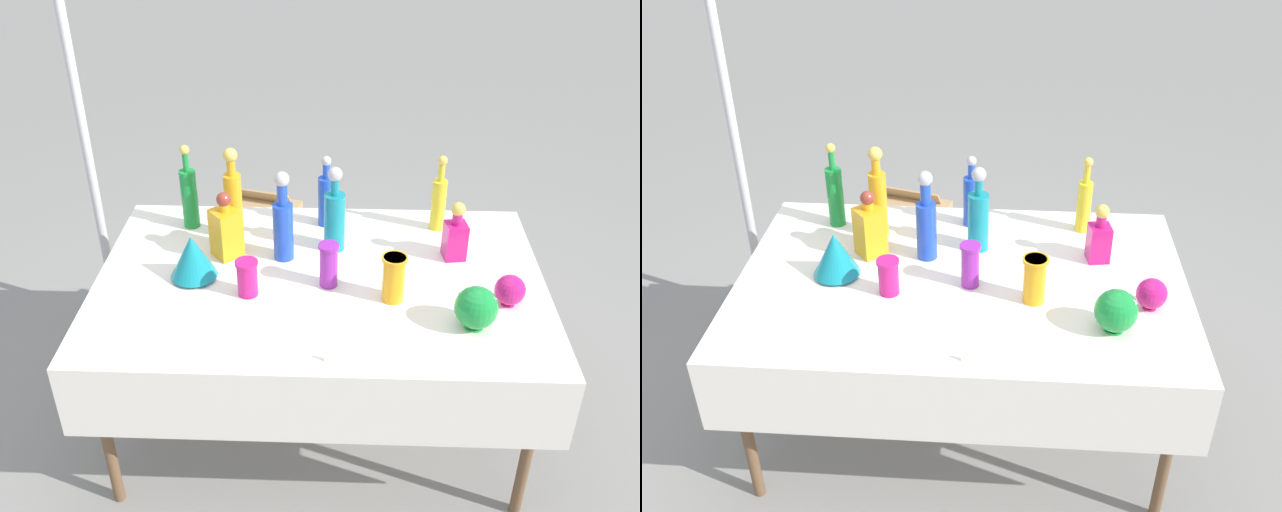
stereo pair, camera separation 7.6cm
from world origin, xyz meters
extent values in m
plane|color=gray|center=(0.00, 0.00, 0.00)|extent=(40.00, 40.00, 0.00)
cube|color=white|center=(0.00, 0.00, 0.74)|extent=(1.75, 1.14, 0.03)
cube|color=white|center=(0.00, -0.57, 0.61)|extent=(1.75, 0.01, 0.30)
cylinder|color=brown|center=(-0.78, -0.47, 0.36)|extent=(0.04, 0.04, 0.73)
cylinder|color=brown|center=(0.78, -0.47, 0.36)|extent=(0.04, 0.04, 0.73)
cylinder|color=brown|center=(-0.78, 0.47, 0.36)|extent=(0.04, 0.04, 0.73)
cylinder|color=brown|center=(0.78, 0.47, 0.36)|extent=(0.04, 0.04, 0.73)
cylinder|color=teal|center=(0.05, 0.23, 0.88)|extent=(0.09, 0.09, 0.25)
cylinder|color=teal|center=(0.05, 0.23, 1.05)|extent=(0.04, 0.04, 0.07)
sphere|color=#B2B2B7|center=(0.05, 0.23, 1.10)|extent=(0.06, 0.06, 0.06)
cylinder|color=orange|center=(-0.37, 0.31, 0.91)|extent=(0.07, 0.07, 0.29)
cylinder|color=orange|center=(-0.37, 0.31, 1.09)|extent=(0.04, 0.04, 0.07)
sphere|color=gold|center=(-0.37, 0.31, 1.14)|extent=(0.06, 0.06, 0.06)
cylinder|color=yellow|center=(0.49, 0.41, 0.87)|extent=(0.06, 0.06, 0.23)
cylinder|color=yellow|center=(0.49, 0.41, 1.03)|extent=(0.03, 0.03, 0.08)
sphere|color=gold|center=(0.49, 0.41, 1.08)|extent=(0.04, 0.04, 0.04)
cylinder|color=blue|center=(-0.15, 0.14, 0.88)|extent=(0.08, 0.08, 0.24)
cylinder|color=blue|center=(-0.15, 0.14, 1.05)|extent=(0.04, 0.04, 0.09)
sphere|color=#B2B2B7|center=(-0.15, 0.14, 1.11)|extent=(0.06, 0.06, 0.06)
cylinder|color=blue|center=(0.01, 0.43, 0.87)|extent=(0.07, 0.07, 0.22)
cylinder|color=blue|center=(0.01, 0.43, 1.02)|extent=(0.03, 0.03, 0.07)
sphere|color=#B2B2B7|center=(0.01, 0.43, 1.06)|extent=(0.04, 0.04, 0.04)
cylinder|color=#198C38|center=(-0.58, 0.39, 0.89)|extent=(0.07, 0.07, 0.26)
cylinder|color=#198C38|center=(-0.58, 0.39, 1.07)|extent=(0.03, 0.03, 0.08)
sphere|color=gold|center=(-0.58, 0.39, 1.12)|extent=(0.04, 0.04, 0.04)
cube|color=#C61972|center=(0.54, 0.17, 0.84)|extent=(0.10, 0.10, 0.16)
cylinder|color=#C61972|center=(0.54, 0.17, 0.94)|extent=(0.04, 0.04, 0.05)
sphere|color=gold|center=(0.54, 0.17, 0.98)|extent=(0.06, 0.06, 0.06)
cube|color=orange|center=(-0.39, 0.15, 0.86)|extent=(0.15, 0.15, 0.21)
cylinder|color=orange|center=(-0.39, 0.15, 0.98)|extent=(0.04, 0.04, 0.03)
sphere|color=maroon|center=(-0.39, 0.15, 1.02)|extent=(0.06, 0.06, 0.06)
cylinder|color=#C61972|center=(-0.27, -0.12, 0.83)|extent=(0.08, 0.08, 0.15)
cylinder|color=#C61972|center=(-0.27, -0.12, 0.90)|extent=(0.09, 0.09, 0.01)
cylinder|color=orange|center=(0.28, -0.13, 0.85)|extent=(0.08, 0.08, 0.19)
cylinder|color=orange|center=(0.28, -0.13, 0.94)|extent=(0.10, 0.10, 0.01)
cylinder|color=purple|center=(0.03, -0.05, 0.85)|extent=(0.07, 0.07, 0.18)
cylinder|color=purple|center=(0.03, -0.05, 0.93)|extent=(0.08, 0.08, 0.01)
cylinder|color=teal|center=(-0.49, -0.02, 0.77)|extent=(0.09, 0.09, 0.01)
cone|color=teal|center=(-0.49, -0.02, 0.86)|extent=(0.18, 0.18, 0.17)
cylinder|color=#C61972|center=(0.70, -0.15, 0.76)|extent=(0.05, 0.05, 0.01)
sphere|color=#C61972|center=(0.70, -0.15, 0.83)|extent=(0.11, 0.11, 0.11)
cylinder|color=#198C38|center=(0.56, -0.29, 0.76)|extent=(0.07, 0.07, 0.01)
sphere|color=#198C38|center=(0.56, -0.29, 0.85)|extent=(0.15, 0.15, 0.15)
cube|color=white|center=(0.06, -0.50, 0.78)|extent=(0.06, 0.03, 0.04)
cube|color=tan|center=(-0.43, 1.35, 0.16)|extent=(0.53, 0.49, 0.32)
cube|color=tan|center=(-0.43, 1.46, 0.36)|extent=(0.41, 0.17, 0.09)
cylinder|color=silver|center=(-1.11, 0.70, 1.18)|extent=(0.04, 0.04, 2.36)
cylinder|color=#333338|center=(-1.11, 0.70, 0.02)|extent=(0.18, 0.18, 0.04)
camera|label=1|loc=(0.09, -2.32, 2.32)|focal=40.00mm
camera|label=2|loc=(0.16, -2.32, 2.32)|focal=40.00mm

